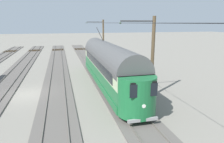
% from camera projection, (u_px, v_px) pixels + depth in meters
% --- Properties ---
extents(ground_plane, '(220.00, 220.00, 0.00)m').
position_uv_depth(ground_plane, '(27.00, 95.00, 18.18)').
color(ground_plane, gray).
extents(track_streetcar_siding, '(2.80, 80.00, 0.18)m').
position_uv_depth(track_streetcar_siding, '(110.00, 87.00, 20.31)').
color(track_streetcar_siding, '#56514C').
rests_on(track_streetcar_siding, ground).
extents(track_adjacent_siding, '(2.80, 80.00, 0.18)m').
position_uv_depth(track_adjacent_siding, '(57.00, 91.00, 19.08)').
color(track_adjacent_siding, '#56514C').
rests_on(track_adjacent_siding, ground).
extents(vintage_streetcar, '(2.65, 18.38, 5.53)m').
position_uv_depth(vintage_streetcar, '(108.00, 63.00, 20.50)').
color(vintage_streetcar, '#196033').
rests_on(vintage_streetcar, ground).
extents(catenary_pole_foreground, '(3.05, 0.28, 6.79)m').
position_uv_depth(catenary_pole_foreground, '(103.00, 38.00, 35.74)').
color(catenary_pole_foreground, '#4C3D28').
rests_on(catenary_pole_foreground, ground).
extents(catenary_pole_mid_near, '(3.05, 0.28, 6.79)m').
position_uv_depth(catenary_pole_mid_near, '(152.00, 56.00, 16.98)').
color(catenary_pole_mid_near, '#4C3D28').
rests_on(catenary_pole_mid_near, ground).
extents(overhead_wire_run, '(2.85, 43.81, 0.18)m').
position_uv_depth(overhead_wire_run, '(118.00, 23.00, 16.46)').
color(overhead_wire_run, black).
rests_on(overhead_wire_run, ground).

